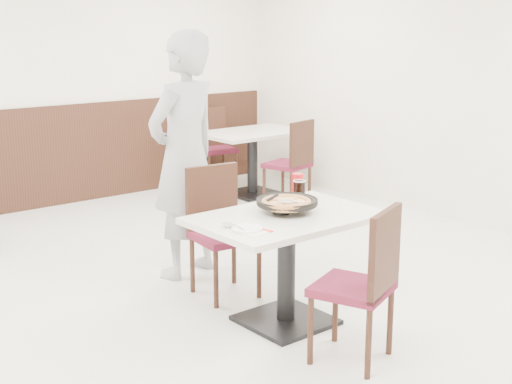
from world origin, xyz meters
TOP-DOWN VIEW (x-y plane):
  - floor at (0.00, 0.00)m, footprint 7.00×7.00m
  - wall_back at (0.00, 3.50)m, footprint 6.00×0.04m
  - wall_right at (3.00, 0.00)m, footprint 0.04×7.00m
  - wainscot_back at (0.00, 3.48)m, footprint 5.90×0.03m
  - main_table at (-0.05, -0.50)m, footprint 1.25×0.88m
  - chair_near at (-0.11, -1.15)m, footprint 0.54×0.54m
  - chair_far at (-0.06, 0.16)m, footprint 0.47×0.47m
  - trivet at (-0.05, -0.45)m, footprint 0.12×0.12m
  - pizza_pan at (0.00, -0.45)m, footprint 0.34×0.34m
  - pizza at (-0.03, -0.47)m, footprint 0.34×0.34m
  - pizza_server at (-0.06, -0.50)m, footprint 0.10×0.11m
  - napkin at (-0.47, -0.67)m, footprint 0.18×0.18m
  - side_plate at (-0.47, -0.61)m, footprint 0.20×0.20m
  - fork at (-0.51, -0.56)m, footprint 0.04×0.17m
  - cola_glass at (0.30, -0.25)m, footprint 0.09×0.09m
  - red_cup at (0.37, -0.15)m, footprint 0.09×0.09m
  - diner_person at (-0.02, 0.73)m, footprint 0.79×0.61m
  - bg_table_right at (2.09, 2.50)m, footprint 1.27×0.91m
  - bg_chair_right_near at (2.08, 1.88)m, footprint 0.51×0.51m
  - bg_chair_right_far at (2.05, 3.16)m, footprint 0.50×0.50m

SIDE VIEW (x-z plane):
  - floor at x=0.00m, z-range 0.00..0.00m
  - main_table at x=-0.05m, z-range 0.00..0.75m
  - bg_table_right at x=2.09m, z-range 0.00..0.75m
  - chair_near at x=-0.11m, z-range 0.00..0.95m
  - chair_far at x=-0.06m, z-range 0.00..0.95m
  - bg_chair_right_near at x=2.08m, z-range 0.00..0.95m
  - bg_chair_right_far at x=2.05m, z-range 0.00..0.95m
  - wainscot_back at x=0.00m, z-range 0.00..1.10m
  - napkin at x=-0.47m, z-range 0.75..0.75m
  - side_plate at x=-0.47m, z-range 0.75..0.77m
  - trivet at x=-0.05m, z-range 0.75..0.79m
  - fork at x=-0.51m, z-range 0.77..0.77m
  - pizza_pan at x=0.00m, z-range 0.79..0.80m
  - pizza at x=-0.03m, z-range 0.80..0.82m
  - cola_glass at x=0.30m, z-range 0.75..0.88m
  - red_cup at x=0.37m, z-range 0.75..0.91m
  - pizza_server at x=-0.06m, z-range 0.84..0.84m
  - diner_person at x=-0.02m, z-range 0.00..1.92m
  - wall_back at x=0.00m, z-range 0.00..2.80m
  - wall_right at x=3.00m, z-range 0.00..2.80m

